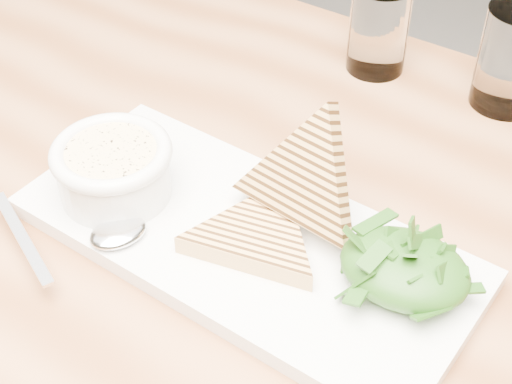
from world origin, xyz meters
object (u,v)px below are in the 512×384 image
at_px(glass_near, 379,29).
at_px(soup_bowl, 114,176).
at_px(table_top, 231,217).
at_px(platter, 246,240).

bearing_deg(glass_near, soup_bowl, -111.02).
height_order(table_top, platter, platter).
xyz_separation_m(platter, glass_near, (-0.00, 0.33, 0.04)).
relative_size(platter, soup_bowl, 4.01).
relative_size(platter, glass_near, 4.01).
relative_size(soup_bowl, glass_near, 1.00).
bearing_deg(soup_bowl, table_top, 30.00).
distance_m(platter, soup_bowl, 0.13).
bearing_deg(soup_bowl, platter, 3.07).
bearing_deg(platter, glass_near, 90.56).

